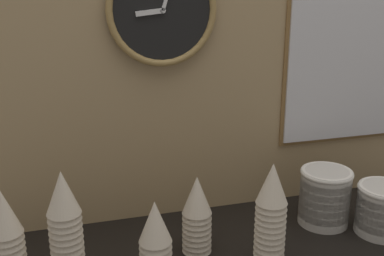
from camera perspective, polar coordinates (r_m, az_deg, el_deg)
ground_plane at (r=141.91cm, az=4.60°, el=-14.62°), size 160.00×56.00×4.00cm
wall_tiled_back at (r=146.38cm, az=1.49°, el=9.39°), size 160.00×3.00×105.00cm
cup_stack_far_left at (r=123.65cm, az=-21.07°, el=-12.68°), size 8.26×8.26×27.45cm
cup_stack_left at (r=121.64cm, az=-14.74°, el=-11.64°), size 8.26×8.26×30.77cm
cup_stack_center_left at (r=121.24cm, az=-4.35°, el=-13.42°), size 8.26×8.26×22.46cm
cup_stack_center at (r=133.63cm, az=0.58°, el=-10.19°), size 8.26×8.26×22.46cm
cup_stack_center_right at (r=127.52cm, az=9.32°, el=-10.23°), size 8.26×8.26×29.11cm
bowl_stack_right at (r=154.12cm, az=15.47°, el=-7.72°), size 15.82×15.82×17.62cm
bowl_stack_far_right at (r=154.65cm, az=21.70°, el=-8.82°), size 15.82×15.82×15.09cm
wall_clock at (r=138.71cm, az=-3.55°, el=13.76°), size 31.73×2.70×31.73cm
menu_board at (r=165.87cm, az=17.34°, el=6.44°), size 41.94×1.32×48.13cm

